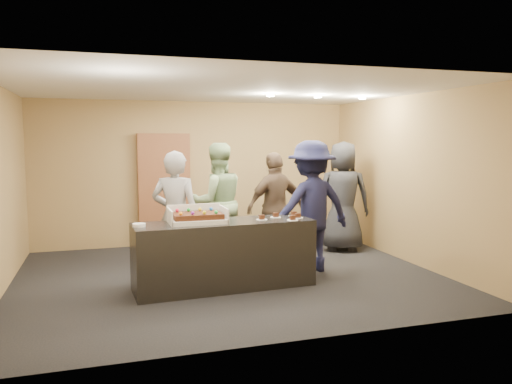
% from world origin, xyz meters
% --- Properties ---
extents(room, '(6.04, 6.00, 2.70)m').
position_xyz_m(room, '(0.00, 0.00, 1.35)').
color(room, black).
rests_on(room, ground).
extents(serving_counter, '(2.44, 0.83, 0.90)m').
position_xyz_m(serving_counter, '(-0.20, -0.53, 0.45)').
color(serving_counter, black).
rests_on(serving_counter, floor).
extents(storage_cabinet, '(0.95, 0.15, 2.10)m').
position_xyz_m(storage_cabinet, '(-0.63, 2.41, 1.05)').
color(storage_cabinet, brown).
rests_on(storage_cabinet, floor).
extents(cake_box, '(0.74, 0.51, 0.22)m').
position_xyz_m(cake_box, '(-0.56, -0.50, 0.95)').
color(cake_box, white).
rests_on(cake_box, serving_counter).
extents(sheet_cake, '(0.63, 0.44, 0.12)m').
position_xyz_m(sheet_cake, '(-0.56, -0.53, 1.00)').
color(sheet_cake, '#33190B').
rests_on(sheet_cake, cake_box).
extents(plate_stack, '(0.16, 0.16, 0.04)m').
position_xyz_m(plate_stack, '(-1.31, -0.60, 0.92)').
color(plate_stack, white).
rests_on(plate_stack, serving_counter).
extents(slice_a, '(0.15, 0.15, 0.07)m').
position_xyz_m(slice_a, '(0.32, -0.55, 0.92)').
color(slice_a, white).
rests_on(slice_a, serving_counter).
extents(slice_b, '(0.15, 0.15, 0.07)m').
position_xyz_m(slice_b, '(0.57, -0.41, 0.92)').
color(slice_b, white).
rests_on(slice_b, serving_counter).
extents(slice_c, '(0.15, 0.15, 0.07)m').
position_xyz_m(slice_c, '(0.71, -0.71, 0.92)').
color(slice_c, white).
rests_on(slice_c, serving_counter).
extents(slice_d, '(0.15, 0.15, 0.07)m').
position_xyz_m(slice_d, '(0.86, -0.37, 0.92)').
color(slice_d, white).
rests_on(slice_d, serving_counter).
extents(slice_e, '(0.15, 0.15, 0.07)m').
position_xyz_m(slice_e, '(0.84, -0.56, 0.92)').
color(slice_e, white).
rests_on(slice_e, serving_counter).
extents(person_server_grey, '(0.79, 0.68, 1.84)m').
position_xyz_m(person_server_grey, '(-0.78, -0.08, 0.92)').
color(person_server_grey, gray).
rests_on(person_server_grey, floor).
extents(person_sage_man, '(1.00, 0.81, 1.94)m').
position_xyz_m(person_sage_man, '(0.04, 0.93, 0.97)').
color(person_sage_man, '#8EAD79').
rests_on(person_sage_man, floor).
extents(person_navy_man, '(1.35, 0.87, 1.97)m').
position_xyz_m(person_navy_man, '(1.25, -0.08, 0.99)').
color(person_navy_man, '#161839').
rests_on(person_navy_man, floor).
extents(person_brown_extra, '(1.12, 0.69, 1.79)m').
position_xyz_m(person_brown_extra, '(0.94, 0.63, 0.89)').
color(person_brown_extra, brown).
rests_on(person_brown_extra, floor).
extents(person_dark_suit, '(1.12, 0.93, 1.96)m').
position_xyz_m(person_dark_suit, '(2.36, 1.05, 0.98)').
color(person_dark_suit, '#232428').
rests_on(person_dark_suit, floor).
extents(ceiling_spotlights, '(1.72, 0.12, 0.03)m').
position_xyz_m(ceiling_spotlights, '(1.60, 0.50, 2.67)').
color(ceiling_spotlights, '#FFEAC6').
rests_on(ceiling_spotlights, ceiling).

